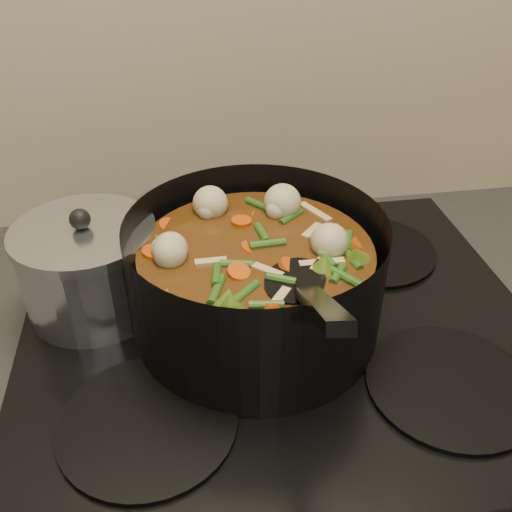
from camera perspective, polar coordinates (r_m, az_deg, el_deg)
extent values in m
cube|color=black|center=(0.73, 2.36, -9.33)|extent=(2.64, 0.64, 0.05)
cube|color=black|center=(0.71, 2.42, -7.29)|extent=(0.62, 0.54, 0.02)
cylinder|color=black|center=(0.60, -10.76, -16.06)|extent=(0.18, 0.18, 0.01)
cylinder|color=black|center=(0.66, 18.86, -12.08)|extent=(0.18, 0.18, 0.01)
cylinder|color=black|center=(0.79, -10.80, -1.47)|extent=(0.18, 0.18, 0.01)
cylinder|color=black|center=(0.84, 11.53, 0.56)|extent=(0.18, 0.18, 0.01)
cylinder|color=black|center=(0.65, 0.00, -2.06)|extent=(0.36, 0.36, 0.14)
cylinder|color=black|center=(0.70, 0.00, -6.52)|extent=(0.29, 0.29, 0.01)
cylinder|color=#4D260D|center=(0.66, 0.00, -2.90)|extent=(0.26, 0.26, 0.10)
cylinder|color=#C84109|center=(0.64, 3.43, 0.76)|extent=(0.03, 0.03, 0.03)
cylinder|color=#C84109|center=(0.69, 2.33, 3.43)|extent=(0.04, 0.04, 0.03)
cylinder|color=#C84109|center=(0.71, -4.48, 4.26)|extent=(0.04, 0.04, 0.03)
cylinder|color=#C84109|center=(0.64, -4.88, 0.43)|extent=(0.03, 0.03, 0.03)
cylinder|color=#C84109|center=(0.58, -4.48, -3.54)|extent=(0.04, 0.04, 0.03)
cylinder|color=#C84109|center=(0.60, 1.55, -1.41)|extent=(0.04, 0.04, 0.03)
cylinder|color=#C84109|center=(0.63, 6.26, -0.02)|extent=(0.04, 0.04, 0.03)
cylinder|color=#C84109|center=(0.70, 5.33, 3.94)|extent=(0.03, 0.03, 0.03)
cylinder|color=#C84109|center=(0.68, -1.31, 2.92)|extent=(0.04, 0.04, 0.03)
cylinder|color=#C84109|center=(0.66, -7.09, 1.61)|extent=(0.04, 0.04, 0.03)
sphere|color=#C7BB8D|center=(0.64, 5.43, 1.90)|extent=(0.04, 0.04, 0.04)
sphere|color=#C7BB8D|center=(0.68, -1.10, 4.20)|extent=(0.04, 0.04, 0.04)
sphere|color=#C7BB8D|center=(0.62, -5.48, 0.61)|extent=(0.04, 0.04, 0.04)
sphere|color=#C7BB8D|center=(0.58, 1.93, -1.69)|extent=(0.04, 0.04, 0.04)
sphere|color=#C7BB8D|center=(0.65, 5.02, 2.53)|extent=(0.04, 0.04, 0.04)
cone|color=#57711C|center=(0.56, -2.52, -3.40)|extent=(0.04, 0.04, 0.03)
cone|color=#57711C|center=(0.60, 7.10, -0.88)|extent=(0.04, 0.04, 0.03)
cone|color=#57711C|center=(0.69, 3.98, 4.19)|extent=(0.04, 0.04, 0.03)
cone|color=#57711C|center=(0.68, -5.07, 3.74)|extent=(0.04, 0.04, 0.03)
cone|color=#57711C|center=(0.59, -6.41, -1.66)|extent=(0.04, 0.04, 0.03)
cone|color=#57711C|center=(0.57, 4.00, -3.00)|extent=(0.04, 0.04, 0.03)
cylinder|color=#2F5C1B|center=(0.66, 2.33, 2.59)|extent=(0.01, 0.04, 0.01)
cylinder|color=#2F5C1B|center=(0.71, -0.90, 5.31)|extent=(0.04, 0.03, 0.01)
cylinder|color=#2F5C1B|center=(0.68, -5.30, 3.34)|extent=(0.04, 0.02, 0.01)
cylinder|color=#2F5C1B|center=(0.63, -5.71, 0.68)|extent=(0.03, 0.04, 0.01)
cylinder|color=#2F5C1B|center=(0.60, -2.84, -0.83)|extent=(0.03, 0.04, 0.01)
cylinder|color=#2F5C1B|center=(0.55, 0.22, -4.89)|extent=(0.04, 0.02, 0.01)
cylinder|color=#2F5C1B|center=(0.59, 5.62, -2.24)|extent=(0.04, 0.03, 0.01)
cylinder|color=#2F5C1B|center=(0.63, 5.70, 0.81)|extent=(0.01, 0.04, 0.01)
cylinder|color=#2F5C1B|center=(0.66, 2.87, 2.34)|extent=(0.04, 0.03, 0.01)
cylinder|color=#2F5C1B|center=(0.71, 0.56, 5.33)|extent=(0.04, 0.02, 0.01)
cylinder|color=#2F5C1B|center=(0.68, -4.36, 3.80)|extent=(0.02, 0.04, 0.01)
cylinder|color=#2F5C1B|center=(0.64, -5.60, 1.25)|extent=(0.03, 0.04, 0.01)
cylinder|color=#2F5C1B|center=(0.61, -3.33, -0.51)|extent=(0.04, 0.02, 0.01)
cylinder|color=#2F5C1B|center=(0.55, -1.66, -4.80)|extent=(0.04, 0.03, 0.01)
cylinder|color=#2F5C1B|center=(0.58, 4.58, -2.80)|extent=(0.01, 0.04, 0.01)
cylinder|color=#2F5C1B|center=(0.62, 5.67, 0.23)|extent=(0.04, 0.03, 0.01)
cube|color=tan|center=(0.66, -5.65, 2.36)|extent=(0.04, 0.01, 0.00)
cube|color=tan|center=(0.59, -4.79, -1.99)|extent=(0.02, 0.04, 0.00)
cube|color=tan|center=(0.58, 3.51, -2.59)|extent=(0.04, 0.03, 0.00)
cube|color=tan|center=(0.65, 6.25, 1.60)|extent=(0.04, 0.04, 0.00)
cube|color=tan|center=(0.69, 0.54, 4.17)|extent=(0.03, 0.04, 0.00)
cube|color=tan|center=(0.66, -5.82, 2.19)|extent=(0.04, 0.02, 0.00)
cube|color=tan|center=(0.59, -4.52, -2.15)|extent=(0.01, 0.04, 0.00)
ellipsoid|color=black|center=(0.58, 3.93, -2.58)|extent=(0.09, 0.10, 0.01)
cube|color=black|center=(0.48, 6.37, -4.91)|extent=(0.04, 0.17, 0.11)
cylinder|color=silver|center=(0.72, -16.20, -1.57)|extent=(0.16, 0.16, 0.10)
cylinder|color=silver|center=(0.69, -16.95, 2.25)|extent=(0.17, 0.17, 0.01)
sphere|color=black|center=(0.68, -17.21, 3.54)|extent=(0.02, 0.02, 0.02)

